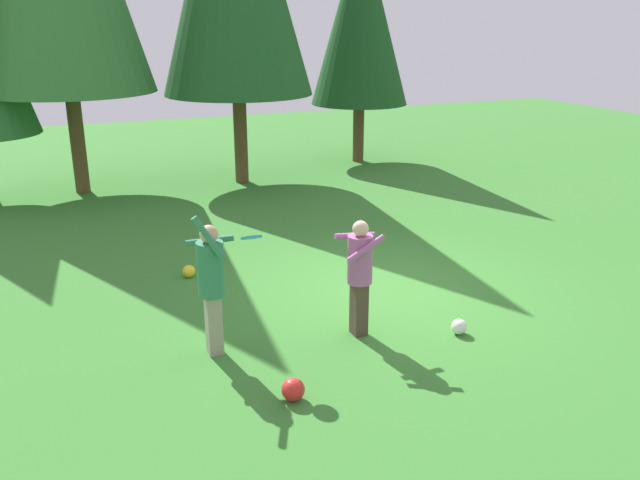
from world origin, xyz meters
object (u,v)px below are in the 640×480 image
Objects in this scene: person_thrower at (211,278)px; ball_red at (293,390)px; frisbee at (251,237)px; person_catcher at (360,268)px; ball_yellow at (189,271)px; ball_white at (459,327)px; tree_right at (361,15)px.

person_thrower is 7.14× the size of ball_red.
frisbee is 1.94m from ball_red.
person_catcher reaches higher than ball_yellow.
frisbee is (-1.46, 0.10, 0.60)m from person_catcher.
person_thrower is at bearing 166.43° from ball_white.
person_catcher is 7.67× the size of ball_yellow.
ball_yellow is 4.22m from ball_red.
person_thrower is at bearing -95.31° from ball_yellow.
person_catcher is 3.55m from ball_yellow.
person_thrower is at bearing -124.63° from tree_right.
frisbee reaches higher than ball_white.
ball_red is (0.54, -1.45, -0.91)m from person_thrower.
frisbee is 3.25m from ball_yellow.
person_catcher reaches higher than frisbee.
person_catcher is at bearing 8.55° from person_thrower.
ball_white is (3.24, -0.78, -0.94)m from person_thrower.
ball_white is at bearing -13.23° from frisbee.
ball_red reaches higher than ball_yellow.
ball_yellow is at bearing -132.38° from tree_right.
tree_right is (6.77, 7.41, 4.08)m from ball_yellow.
person_thrower is 0.29× the size of tree_right.
person_thrower is 1.80m from ball_red.
tree_right reaches higher than ball_red.
ball_red is (0.04, -1.32, -1.43)m from frisbee.
person_catcher is at bearing -115.94° from tree_right.
ball_yellow is at bearing 100.06° from person_thrower.
person_catcher is 12.01m from tree_right.
frisbee is 1.34× the size of ball_yellow.
person_catcher is 6.05× the size of ball_red.
ball_white is at bearing -49.87° from ball_yellow.
frisbee is at bearing 166.77° from ball_white.
person_thrower is 3.46m from ball_white.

